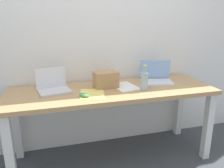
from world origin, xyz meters
The scene contains 10 objects.
ground_plane centered at (0.00, 0.00, 0.00)m, with size 8.00×8.00×0.00m, color #42474C.
back_wall centered at (0.00, 0.39, 1.30)m, with size 5.20×0.08×2.60m, color white.
desk centered at (0.00, 0.00, 0.64)m, with size 1.96×0.65×0.74m.
laptop_left centered at (-0.54, 0.09, 0.78)m, with size 0.32×0.28×0.20m.
laptop_right centered at (0.51, 0.10, 0.79)m, with size 0.37×0.31×0.22m.
beer_bottle centered at (0.28, -0.11, 0.83)m, with size 0.07×0.07×0.23m.
computer_mouse centered at (-0.29, -0.15, 0.76)m, with size 0.06×0.10×0.03m, color #4C9E56.
cardboard_box centered at (-0.04, 0.08, 0.82)m, with size 0.22×0.16×0.15m, color tan.
paper_sheet_near_back centered at (0.14, 0.04, 0.74)m, with size 0.21×0.30×0.00m, color white.
paper_yellow_folder centered at (-0.21, -0.10, 0.74)m, with size 0.21×0.30×0.00m, color #F4E06B.
Camera 1 is at (-0.58, -2.03, 1.43)m, focal length 37.45 mm.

